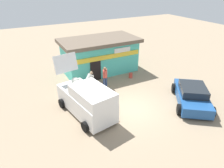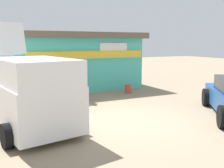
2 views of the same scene
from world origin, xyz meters
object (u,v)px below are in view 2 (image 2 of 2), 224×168
Objects in this scene: delivery_van at (27,93)px; customer_bending at (48,81)px; storefront_bar at (78,60)px; vendor_standing at (79,78)px; paint_bucket at (128,89)px; unloaded_banana_pile at (2,101)px.

delivery_van reaches higher than customer_bending.
storefront_bar is 4.43× the size of customer_bending.
storefront_bar reaches higher than vendor_standing.
unloaded_banana_pile is at bearing -179.57° from paint_bucket.
customer_bending is (-2.32, -3.09, -0.60)m from storefront_bar.
storefront_bar is 3.91m from customer_bending.
delivery_van is 11.94× the size of paint_bucket.
delivery_van reaches higher than vendor_standing.
storefront_bar is at bearing 53.08° from customer_bending.
vendor_standing is 2.87m from paint_bucket.
customer_bending is at bearing 65.68° from delivery_van.
vendor_standing is at bearing -107.93° from storefront_bar.
delivery_van is 3.60m from vendor_standing.
storefront_bar reaches higher than customer_bending.
storefront_bar is 16.55× the size of paint_bucket.
delivery_van is at bearing -121.56° from storefront_bar.
unloaded_banana_pile is at bearing -147.34° from storefront_bar.
customer_bending reaches higher than paint_bucket.
vendor_standing is at bearing -0.58° from customer_bending.
unloaded_banana_pile is (-3.00, 0.54, -0.80)m from vendor_standing.
paint_bucket is (5.70, 0.04, 0.01)m from unloaded_banana_pile.
storefront_bar is at bearing 58.44° from delivery_van.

